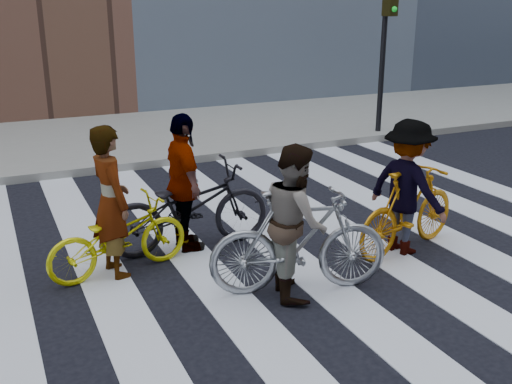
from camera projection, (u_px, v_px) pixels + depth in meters
ground at (343, 260)px, 7.32m from camera, size 100.00×100.00×0.00m
sidewalk_far at (166, 133)px, 13.77m from camera, size 100.00×5.00×0.15m
zebra_crosswalk at (343, 259)px, 7.31m from camera, size 8.25×10.00×0.01m
traffic_signal at (386, 35)px, 12.96m from camera, size 0.22×0.42×3.33m
bike_yellow_left at (118, 237)px, 6.85m from camera, size 1.76×0.89×0.88m
bike_silver_mid at (299, 241)px, 6.37m from camera, size 2.01×1.05×1.16m
bike_yellow_right at (408, 210)px, 7.43m from camera, size 1.87×0.94×1.08m
bike_dark_rear at (189, 207)px, 7.49m from camera, size 2.12×0.76×1.11m
rider_left at (111, 202)px, 6.70m from camera, size 0.53×0.71×1.76m
rider_mid at (295, 221)px, 6.27m from camera, size 0.82×0.94×1.65m
rider_right at (407, 187)px, 7.32m from camera, size 0.88×1.21×1.69m
rider_rear at (184, 184)px, 7.37m from camera, size 0.44×1.03×1.75m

